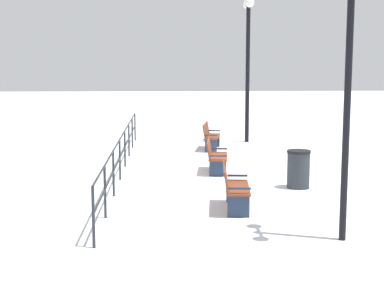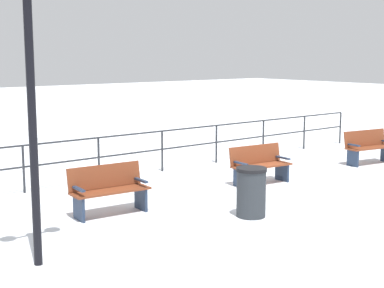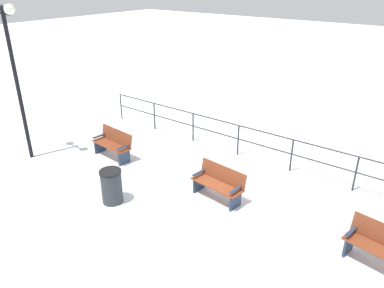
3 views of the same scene
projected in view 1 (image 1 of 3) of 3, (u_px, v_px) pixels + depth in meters
name	position (u px, v px, depth m)	size (l,w,h in m)	color
ground_plane	(223.00, 172.00, 15.67)	(80.00, 80.00, 0.00)	white
bench_nearest	(234.00, 187.00, 11.72)	(0.65, 1.48, 0.89)	brown
bench_second	(215.00, 156.00, 15.61)	(0.68, 1.46, 0.85)	brown
bench_third	(210.00, 136.00, 19.51)	(0.71, 1.51, 0.88)	brown
lamppost_near	(350.00, 43.00, 9.32)	(0.28, 1.03, 4.59)	black
lamppost_middle	(248.00, 45.00, 20.88)	(0.32, 0.95, 5.11)	black
waterfront_railing	(122.00, 147.00, 15.46)	(0.05, 12.59, 1.03)	#26282D
trash_bin	(298.00, 169.00, 13.67)	(0.55, 0.55, 0.89)	#2D3338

